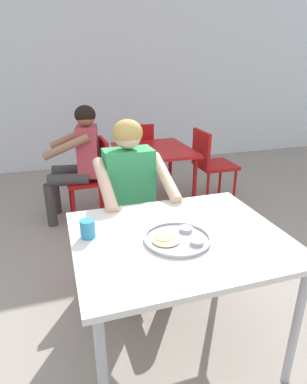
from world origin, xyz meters
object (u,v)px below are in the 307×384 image
Objects in this scene: thali_tray at (177,238)px; drinking_cup at (88,228)px; patron_background at (79,154)px; chair_foreground at (126,213)px; table_background_red at (154,156)px; chair_red_left at (94,174)px; diner_foreground at (133,194)px; chair_red_right at (210,161)px; table_foreground at (179,248)px; chair_red_far at (136,153)px.

drinking_cup is (-0.42, 0.17, 0.04)m from thali_tray.
patron_background is at bearing 98.70° from thali_tray.
table_background_red is at bearing 61.48° from chair_foreground.
chair_red_left is at bearing -10.26° from patron_background.
chair_red_right is (1.22, 1.22, -0.21)m from diner_foreground.
patron_background is at bearing 103.65° from chair_foreground.
diner_foreground is at bearing -134.97° from chair_red_right.
drinking_cup is 2.40m from chair_red_right.
patron_background reaches higher than chair_foreground.
chair_foreground is at bearing 64.81° from drinking_cup.
diner_foreground is 1.44× the size of chair_red_left.
table_foreground reaches higher than table_background_red.
chair_red_right is 0.98× the size of chair_red_far.
table_background_red is at bearing 75.80° from thali_tray.
thali_tray is at bearing -86.80° from chair_foreground.
patron_background is at bearing -143.05° from chair_red_far.
chair_red_left is at bearing 94.80° from thali_tray.
chair_red_left reaches higher than chair_foreground.
chair_red_right is at bearing 0.34° from chair_red_left.
table_foreground is 0.88× the size of diner_foreground.
chair_foreground is at bearing 91.31° from diner_foreground.
thali_tray is at bearing -21.87° from drinking_cup.
diner_foreground reaches higher than chair_red_far.
chair_red_right is 0.73× the size of patron_background.
table_foreground is 1.24× the size of chair_red_right.
chair_foreground is 1.15m from table_background_red.
drinking_cup reaches higher than chair_foreground.
chair_foreground is at bearing 93.20° from thali_tray.
thali_tray is 1.98m from patron_background.
chair_red_left is at bearing 96.32° from chair_foreground.
drinking_cup is 0.67m from diner_foreground.
drinking_cup is at bearing 164.61° from table_foreground.
chair_red_right reaches higher than table_background_red.
table_foreground is 11.38× the size of drinking_cup.
diner_foreground is 1.34m from table_background_red.
thali_tray is 0.39× the size of table_background_red.
drinking_cup is 0.91m from chair_foreground.
chair_red_right reaches higher than chair_foreground.
chair_red_left is 0.71× the size of patron_background.
table_foreground is at bearing -99.45° from chair_red_far.
diner_foreground is 1.44× the size of table_background_red.
patron_background is (-0.25, 1.02, 0.23)m from chair_foreground.
chair_foreground is at bearing -107.36° from chair_red_far.
chair_red_left is at bearing 95.43° from diner_foreground.
table_foreground is at bearing 57.48° from thali_tray.
chair_foreground is 1.58m from chair_red_right.
chair_red_left is (-0.11, 1.21, -0.23)m from diner_foreground.
chair_red_right is (1.33, 0.01, 0.02)m from chair_red_left.
chair_foreground reaches higher than thali_tray.
chair_red_far reaches higher than drinking_cup.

